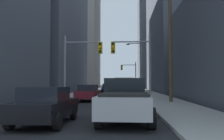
% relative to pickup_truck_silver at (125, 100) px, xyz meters
% --- Properties ---
extents(sidewalk_left, '(3.50, 160.00, 0.15)m').
position_rel_pickup_truck_silver_xyz_m(sidewalk_left, '(-6.62, 41.31, -0.86)').
color(sidewalk_left, '#9E9E99').
rests_on(sidewalk_left, ground).
extents(sidewalk_right, '(3.50, 160.00, 0.15)m').
position_rel_pickup_truck_silver_xyz_m(sidewalk_right, '(3.40, 41.31, -0.86)').
color(sidewalk_right, '#9E9E99').
rests_on(sidewalk_right, ground).
extents(pickup_truck_silver, '(2.20, 5.47, 1.90)m').
position_rel_pickup_truck_silver_xyz_m(pickup_truck_silver, '(0.00, 0.00, 0.00)').
color(pickup_truck_silver, '#B7BABF').
rests_on(pickup_truck_silver, ground).
extents(cargo_van_beige, '(2.16, 5.26, 2.26)m').
position_rel_pickup_truck_silver_xyz_m(cargo_van_beige, '(-0.05, 18.59, 0.35)').
color(cargo_van_beige, '#C6B793').
rests_on(cargo_van_beige, ground).
extents(sedan_black, '(1.95, 4.24, 1.52)m').
position_rel_pickup_truck_silver_xyz_m(sedan_black, '(-3.23, -1.01, -0.16)').
color(sedan_black, black).
rests_on(sedan_black, ground).
extents(sedan_red, '(1.95, 4.22, 1.52)m').
position_rel_pickup_truck_silver_xyz_m(sedan_red, '(-0.05, 7.27, -0.16)').
color(sedan_red, maroon).
rests_on(sedan_red, ground).
extents(sedan_maroon, '(1.96, 4.27, 1.52)m').
position_rel_pickup_truck_silver_xyz_m(sedan_maroon, '(-3.35, 11.78, -0.16)').
color(sedan_maroon, maroon).
rests_on(sedan_maroon, ground).
extents(sedan_navy, '(1.95, 4.26, 1.52)m').
position_rel_pickup_truck_silver_xyz_m(sedan_navy, '(-3.37, 35.93, -0.16)').
color(sedan_navy, '#141E4C').
rests_on(sedan_navy, ground).
extents(traffic_signal_near_left, '(3.51, 0.44, 6.00)m').
position_rel_pickup_truck_silver_xyz_m(traffic_signal_near_left, '(-3.98, 11.39, 3.10)').
color(traffic_signal_near_left, gray).
rests_on(traffic_signal_near_left, ground).
extents(traffic_signal_near_right, '(3.59, 0.44, 6.00)m').
position_rel_pickup_truck_silver_xyz_m(traffic_signal_near_right, '(0.73, 11.39, 3.10)').
color(traffic_signal_near_right, gray).
rests_on(traffic_signal_near_right, ground).
extents(traffic_signal_far_right, '(3.18, 0.44, 6.00)m').
position_rel_pickup_truck_silver_xyz_m(traffic_signal_far_right, '(0.92, 40.71, 3.08)').
color(traffic_signal_far_right, gray).
rests_on(traffic_signal_far_right, ground).
extents(utility_pole_right, '(2.20, 0.28, 10.26)m').
position_rel_pickup_truck_silver_xyz_m(utility_pole_right, '(3.75, 9.56, 4.47)').
color(utility_pole_right, brown).
rests_on(utility_pole_right, ground).
extents(street_lamp_right, '(2.26, 0.32, 7.50)m').
position_rel_pickup_truck_silver_xyz_m(street_lamp_right, '(2.00, 24.41, 3.59)').
color(street_lamp_right, gray).
rests_on(street_lamp_right, ground).
extents(building_left_mid_office, '(24.79, 27.25, 23.67)m').
position_rel_pickup_truck_silver_xyz_m(building_left_mid_office, '(-21.79, 37.33, 10.90)').
color(building_left_mid_office, '#4C515B').
rests_on(building_left_mid_office, ground).
extents(building_right_mid_block, '(21.78, 27.27, 31.85)m').
position_rel_pickup_truck_silver_xyz_m(building_right_mid_block, '(16.29, 37.37, 14.99)').
color(building_right_mid_block, '#4C515B').
rests_on(building_right_mid_block, ground).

